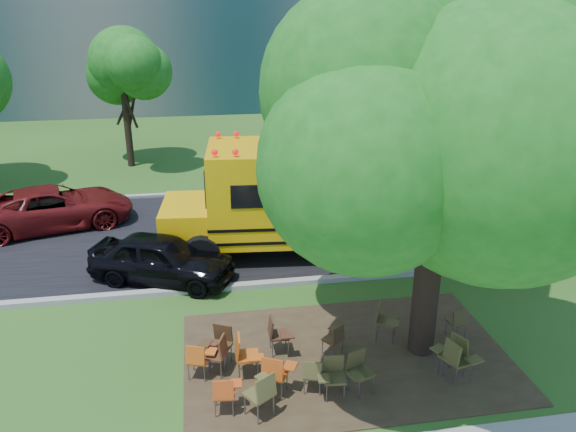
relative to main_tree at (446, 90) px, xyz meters
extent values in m
plane|color=#244F18|center=(-2.69, 0.54, -5.72)|extent=(160.00, 160.00, 0.00)
cube|color=#382819|center=(-1.69, 0.04, -5.70)|extent=(7.00, 4.50, 0.03)
cube|color=black|center=(-2.69, 7.54, -5.70)|extent=(80.00, 8.00, 0.04)
cube|color=gray|center=(-2.69, 3.54, -5.65)|extent=(80.00, 0.25, 0.14)
cube|color=gray|center=(-2.69, 11.64, -5.65)|extent=(80.00, 0.25, 0.14)
cylinder|color=black|center=(-7.69, 16.54, -3.97)|extent=(0.32, 0.32, 3.50)
sphere|color=#166116|center=(-7.69, 16.54, -1.50)|extent=(4.80, 4.80, 4.80)
cylinder|color=black|center=(5.31, 14.54, -3.62)|extent=(0.38, 0.38, 4.20)
sphere|color=#166116|center=(5.31, 14.54, -0.68)|extent=(5.60, 5.60, 5.60)
cylinder|color=black|center=(0.00, 0.00, -3.39)|extent=(0.56, 0.56, 4.65)
sphere|color=#166116|center=(0.00, 0.00, 0.01)|extent=(7.20, 7.20, 7.20)
cube|color=#E9AD07|center=(1.74, 5.44, -3.75)|extent=(12.42, 3.88, 2.72)
cube|color=black|center=(2.07, 5.41, -3.44)|extent=(11.76, 3.86, 0.67)
cube|color=#E9AD07|center=(-5.04, 6.06, -4.61)|extent=(1.66, 2.56, 1.06)
cube|color=black|center=(1.74, 5.44, -4.44)|extent=(12.44, 3.91, 0.09)
cube|color=black|center=(1.74, 5.44, -4.85)|extent=(12.44, 3.91, 0.09)
cylinder|color=black|center=(-4.69, 4.64, -5.16)|extent=(1.14, 0.43, 1.11)
cylinder|color=black|center=(-4.44, 7.40, -5.16)|extent=(1.14, 0.43, 1.11)
cylinder|color=black|center=(4.82, 3.77, -5.16)|extent=(1.14, 0.43, 1.11)
cylinder|color=black|center=(5.07, 6.53, -5.16)|extent=(1.14, 0.43, 1.11)
cylinder|color=black|center=(6.62, 6.39, -5.16)|extent=(1.14, 0.43, 1.11)
cube|color=#C74615|center=(-4.42, -1.30, -5.29)|extent=(0.44, 0.42, 0.05)
cube|color=#C74615|center=(-4.44, -1.48, -5.08)|extent=(0.39, 0.13, 0.38)
cube|color=#C74615|center=(-4.18, -1.19, -5.18)|extent=(0.24, 0.29, 0.03)
cylinder|color=slate|center=(-4.57, -1.13, -5.50)|extent=(0.02, 0.02, 0.43)
cylinder|color=slate|center=(-4.28, -1.48, -5.50)|extent=(0.02, 0.02, 0.43)
cube|color=#BB4914|center=(-3.40, -0.95, -5.24)|extent=(0.60, 0.59, 0.05)
cube|color=#BB4914|center=(-3.48, -1.12, -5.00)|extent=(0.43, 0.28, 0.43)
cube|color=#BB4914|center=(-3.10, -0.92, -5.11)|extent=(0.35, 0.37, 0.03)
cylinder|color=slate|center=(-3.48, -0.70, -5.48)|extent=(0.03, 0.03, 0.48)
cylinder|color=slate|center=(-3.32, -1.19, -5.48)|extent=(0.03, 0.03, 0.48)
cube|color=brown|center=(-3.79, -1.51, -5.22)|extent=(0.64, 0.63, 0.06)
cube|color=brown|center=(-3.68, -1.68, -4.97)|extent=(0.43, 0.34, 0.45)
cube|color=brown|center=(-3.65, -1.24, -5.09)|extent=(0.38, 0.40, 0.03)
cylinder|color=slate|center=(-4.05, -1.46, -5.47)|extent=(0.03, 0.03, 0.50)
cylinder|color=slate|center=(-3.53, -1.57, -5.47)|extent=(0.03, 0.03, 0.50)
cube|color=#48401F|center=(-2.28, -1.23, -5.27)|extent=(0.45, 0.44, 0.05)
cube|color=#48401F|center=(-2.27, -1.05, -5.05)|extent=(0.40, 0.13, 0.40)
cube|color=#48401F|center=(-2.53, -1.35, -5.15)|extent=(0.24, 0.30, 0.03)
cylinder|color=slate|center=(-2.13, -1.41, -5.50)|extent=(0.02, 0.02, 0.45)
cylinder|color=slate|center=(-2.43, -1.05, -5.50)|extent=(0.02, 0.02, 0.45)
cube|color=#4C4821|center=(-2.66, -0.98, -5.31)|extent=(0.47, 0.46, 0.05)
cube|color=#4C4821|center=(-2.71, -1.14, -5.11)|extent=(0.37, 0.19, 0.36)
cube|color=#4C4821|center=(-2.42, -0.92, -5.20)|extent=(0.26, 0.30, 0.03)
cylinder|color=slate|center=(-2.76, -0.79, -5.52)|extent=(0.02, 0.02, 0.41)
cylinder|color=slate|center=(-2.56, -1.17, -5.52)|extent=(0.02, 0.02, 0.41)
cube|color=#413A1C|center=(-1.73, -1.18, -5.26)|extent=(0.55, 0.54, 0.05)
cube|color=#413A1C|center=(-1.80, -1.01, -5.03)|extent=(0.42, 0.24, 0.41)
cube|color=#413A1C|center=(-1.91, -1.40, -5.13)|extent=(0.31, 0.35, 0.03)
cylinder|color=slate|center=(-1.51, -1.28, -5.49)|extent=(0.02, 0.02, 0.46)
cylinder|color=slate|center=(-1.96, -1.08, -5.49)|extent=(0.02, 0.02, 0.46)
cube|color=brown|center=(0.25, -0.99, -5.25)|extent=(0.57, 0.58, 0.05)
cube|color=brown|center=(0.42, -0.91, -5.02)|extent=(0.27, 0.42, 0.42)
cube|color=brown|center=(0.01, -0.83, -5.12)|extent=(0.37, 0.34, 0.03)
cylinder|color=slate|center=(0.17, -1.23, -5.48)|extent=(0.03, 0.03, 0.47)
cylinder|color=slate|center=(0.34, -0.76, -5.48)|extent=(0.03, 0.03, 0.47)
cube|color=#49441F|center=(0.32, -1.14, -5.22)|extent=(0.54, 0.56, 0.06)
cube|color=#49441F|center=(0.12, -1.19, -4.98)|extent=(0.21, 0.45, 0.44)
cube|color=#49441F|center=(0.53, -1.35, -5.09)|extent=(0.36, 0.31, 0.03)
cylinder|color=slate|center=(0.45, -0.91, -5.47)|extent=(0.03, 0.03, 0.50)
cylinder|color=slate|center=(0.18, -1.37, -5.47)|extent=(0.03, 0.03, 0.50)
cube|color=#502E1C|center=(-4.54, -0.09, -5.26)|extent=(0.53, 0.54, 0.05)
cube|color=#502E1C|center=(-4.36, -0.16, -5.03)|extent=(0.23, 0.42, 0.41)
cube|color=#502E1C|center=(-4.59, 0.19, -5.14)|extent=(0.35, 0.31, 0.03)
cylinder|color=slate|center=(-4.76, -0.20, -5.49)|extent=(0.02, 0.02, 0.46)
cylinder|color=slate|center=(-4.31, 0.01, -5.49)|extent=(0.02, 0.02, 0.46)
cube|color=#432C18|center=(-4.42, 0.19, -5.25)|extent=(0.58, 0.57, 0.05)
cube|color=#432C18|center=(-4.33, 0.35, -5.02)|extent=(0.42, 0.28, 0.42)
cube|color=#432C18|center=(-4.71, 0.17, -5.12)|extent=(0.34, 0.37, 0.03)
cylinder|color=slate|center=(-4.34, -0.05, -5.48)|extent=(0.03, 0.03, 0.47)
cylinder|color=slate|center=(-4.49, 0.42, -5.48)|extent=(0.03, 0.03, 0.47)
cube|color=#452818|center=(-3.11, 0.42, -5.26)|extent=(0.41, 0.43, 0.05)
cube|color=#452818|center=(-3.30, 0.42, -5.03)|extent=(0.10, 0.41, 0.41)
cube|color=#452818|center=(-2.97, 0.17, -5.14)|extent=(0.29, 0.23, 0.03)
cylinder|color=slate|center=(-2.94, 0.59, -5.49)|extent=(0.02, 0.02, 0.46)
cylinder|color=slate|center=(-3.29, 0.25, -5.49)|extent=(0.02, 0.02, 0.46)
cube|color=#4A321A|center=(-1.98, 0.15, -5.32)|extent=(0.51, 0.51, 0.04)
cube|color=#4A321A|center=(-1.89, 0.02, -5.12)|extent=(0.34, 0.27, 0.36)
cube|color=#4A321A|center=(-1.88, 0.38, -5.21)|extent=(0.30, 0.32, 0.03)
cylinder|color=slate|center=(-2.19, 0.19, -5.52)|extent=(0.02, 0.02, 0.40)
cylinder|color=slate|center=(-1.77, 0.12, -5.52)|extent=(0.02, 0.02, 0.40)
cube|color=#4B4120|center=(-0.62, 0.56, -5.23)|extent=(0.59, 0.60, 0.05)
cube|color=#4B4120|center=(-0.80, 0.64, -4.99)|extent=(0.29, 0.43, 0.43)
cube|color=#4B4120|center=(-0.61, 0.26, -5.10)|extent=(0.38, 0.35, 0.03)
cylinder|color=slate|center=(-0.37, 0.64, -5.48)|extent=(0.03, 0.03, 0.49)
cylinder|color=slate|center=(-0.87, 0.48, -5.48)|extent=(0.03, 0.03, 0.49)
cube|color=#463B1E|center=(0.99, 0.36, -5.32)|extent=(0.39, 0.37, 0.04)
cube|color=#463B1E|center=(1.00, 0.20, -5.12)|extent=(0.36, 0.10, 0.36)
cube|color=#463B1E|center=(1.20, 0.50, -5.21)|extent=(0.21, 0.26, 0.03)
cylinder|color=slate|center=(0.83, 0.51, -5.52)|extent=(0.02, 0.02, 0.40)
cylinder|color=slate|center=(1.15, 0.22, -5.52)|extent=(0.02, 0.02, 0.40)
cube|color=#C35514|center=(-3.87, -0.30, -5.22)|extent=(0.47, 0.49, 0.06)
cube|color=#C35514|center=(-4.07, -0.29, -4.97)|extent=(0.13, 0.45, 0.45)
cube|color=#C35514|center=(-3.73, -0.57, -5.09)|extent=(0.32, 0.26, 0.03)
cylinder|color=slate|center=(-3.67, -0.12, -5.47)|extent=(0.03, 0.03, 0.50)
cylinder|color=slate|center=(-4.07, -0.48, -5.47)|extent=(0.03, 0.03, 0.50)
cube|color=#CC5615|center=(-4.87, -0.15, -5.28)|extent=(0.51, 0.50, 0.05)
cube|color=#CC5615|center=(-4.93, -0.32, -5.07)|extent=(0.40, 0.21, 0.39)
cube|color=#CC5615|center=(-4.61, -0.10, -5.16)|extent=(0.29, 0.33, 0.03)
cylinder|color=slate|center=(-4.98, 0.06, -5.50)|extent=(0.02, 0.02, 0.44)
cylinder|color=slate|center=(-4.77, -0.36, -5.50)|extent=(0.02, 0.02, 0.44)
imported|color=black|center=(-5.75, 4.34, -5.04)|extent=(4.29, 3.03, 1.36)
imported|color=#580F0F|center=(-9.53, 9.04, -5.00)|extent=(5.60, 3.67, 1.43)
camera|label=1|loc=(-4.68, -9.96, 1.55)|focal=35.00mm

